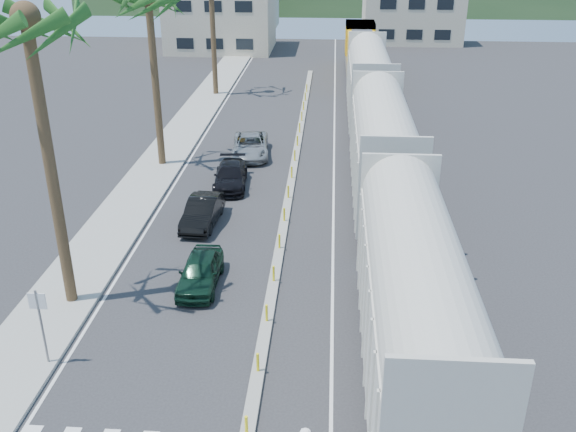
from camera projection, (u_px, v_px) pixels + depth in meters
The scene contains 12 objects.
ground at pixel (251, 415), 20.00m from camera, with size 140.00×140.00×0.00m, color #28282B.
sidewalk at pixel (171, 149), 43.14m from camera, with size 3.00×90.00×0.15m, color gray.
rails at pixel (370, 140), 45.03m from camera, with size 1.56×100.00×0.06m.
median at pixel (292, 179), 38.04m from camera, with size 0.45×60.00×0.85m.
lane_markings at pixel (264, 152), 42.77m from camera, with size 9.42×90.00×0.01m.
freight_train at pixel (377, 122), 38.94m from camera, with size 3.00×60.94×5.85m.
street_sign at pixel (40, 317), 21.44m from camera, with size 0.60×0.08×3.00m.
buildings at pixel (268, 2), 83.47m from camera, with size 38.00×27.00×10.00m.
car_lead at pixel (200, 271), 26.84m from camera, with size 1.60×3.96×1.35m, color black.
car_second at pixel (203, 212), 32.30m from camera, with size 1.69×4.25×1.38m, color black.
car_third at pixel (230, 176), 36.95m from camera, with size 2.16×4.60×1.30m, color black.
car_rear at pixel (250, 145), 41.82m from camera, with size 2.76×5.16×1.38m, color #999C9E.
Camera 1 is at (2.23, -15.43, 14.03)m, focal length 40.00 mm.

